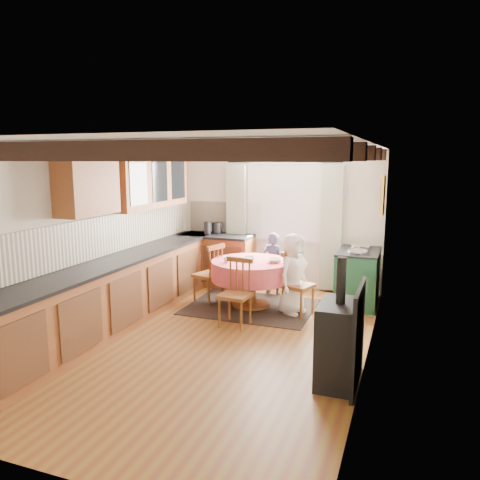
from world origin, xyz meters
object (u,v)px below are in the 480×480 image
at_px(dining_table, 251,284).
at_px(chair_near, 235,293).
at_px(chair_left, 208,273).
at_px(aga_range, 358,277).
at_px(cast_iron_stove, 340,321).
at_px(child_far, 273,263).
at_px(chair_right, 298,283).
at_px(child_right, 293,274).
at_px(cup, 227,260).

bearing_deg(dining_table, chair_near, -85.97).
bearing_deg(chair_left, aga_range, 123.97).
bearing_deg(chair_near, dining_table, 98.14).
relative_size(cast_iron_stove, child_far, 1.24).
distance_m(dining_table, aga_range, 1.67).
height_order(chair_right, child_right, child_right).
bearing_deg(child_far, chair_near, 98.68).
relative_size(dining_table, chair_right, 1.29).
xyz_separation_m(chair_near, aga_range, (1.45, 1.55, -0.02)).
height_order(chair_left, cup, chair_left).
xyz_separation_m(cast_iron_stove, child_right, (-0.95, 1.95, -0.06)).
relative_size(aga_range, child_far, 0.91).
xyz_separation_m(chair_left, child_right, (1.41, -0.12, 0.13)).
distance_m(chair_right, aga_range, 1.09).
bearing_deg(cast_iron_stove, child_far, 118.11).
bearing_deg(child_right, chair_left, 103.74).
bearing_deg(dining_table, aga_range, 24.85).
height_order(dining_table, child_far, child_far).
bearing_deg(chair_near, child_right, 56.10).
bearing_deg(child_far, chair_right, 136.37).
height_order(dining_table, child_right, child_right).
bearing_deg(chair_near, chair_right, 52.10).
distance_m(child_far, child_right, 1.04).
bearing_deg(aga_range, dining_table, -155.15).
distance_m(dining_table, cast_iron_stove, 2.61).
relative_size(chair_right, child_right, 0.78).
bearing_deg(dining_table, child_right, -5.66).
bearing_deg(child_far, aga_range, -173.88).
xyz_separation_m(chair_left, cast_iron_stove, (2.36, -2.07, 0.18)).
relative_size(dining_table, child_right, 1.01).
distance_m(dining_table, child_right, 0.71).
relative_size(dining_table, cup, 12.82).
xyz_separation_m(chair_near, cup, (-0.36, 0.59, 0.31)).
bearing_deg(chair_left, child_right, 102.96).
xyz_separation_m(chair_left, child_far, (0.85, 0.75, 0.06)).
height_order(chair_near, aga_range, chair_near).
bearing_deg(cup, aga_range, 27.79).
height_order(chair_left, chair_right, same).
bearing_deg(aga_range, cup, -152.21).
xyz_separation_m(dining_table, cast_iron_stove, (1.62, -2.02, 0.29)).
xyz_separation_m(chair_near, child_right, (0.61, 0.78, 0.13)).
bearing_deg(chair_left, cast_iron_stove, 66.69).
bearing_deg(chair_right, cup, 118.00).
xyz_separation_m(aga_range, child_far, (-1.40, 0.11, 0.09)).
xyz_separation_m(chair_near, cast_iron_stove, (1.56, -1.17, 0.19)).
relative_size(child_far, cup, 11.15).
height_order(chair_right, cast_iron_stove, cast_iron_stove).
distance_m(chair_right, cast_iron_stove, 2.13).
distance_m(chair_near, cast_iron_stove, 1.96).
distance_m(chair_right, child_right, 0.15).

